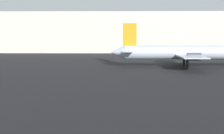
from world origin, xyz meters
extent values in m
cylinder|color=#B2BCCC|center=(18.64, 55.38, 2.97)|extent=(26.03, 2.93, 2.68)
cone|color=#B2BCCC|center=(4.17, 55.52, 2.97)|extent=(2.97, 2.70, 2.68)
cube|color=#B2BCCC|center=(17.34, 55.40, 2.57)|extent=(4.54, 19.76, 0.20)
cube|color=#B2BCCC|center=(6.05, 55.51, 3.24)|extent=(2.05, 6.98, 0.13)
cube|color=orange|center=(6.47, 55.50, 6.46)|extent=(2.65, 0.27, 4.30)
cylinder|color=#4C4C54|center=(18.16, 59.14, 2.44)|extent=(2.50, 1.51, 1.49)
cylinder|color=#4C4C54|center=(18.08, 51.64, 2.44)|extent=(2.50, 1.51, 1.49)
cube|color=black|center=(17.36, 57.05, 0.82)|extent=(0.42, 0.42, 1.63)
cube|color=black|center=(17.32, 53.74, 0.82)|extent=(0.42, 0.42, 1.63)
cube|color=beige|center=(0.69, 110.78, 6.84)|extent=(80.37, 23.46, 13.68)
camera|label=1|loc=(4.46, -8.02, 6.85)|focal=52.40mm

